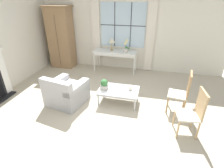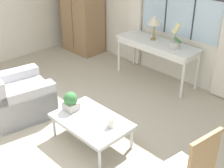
% 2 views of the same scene
% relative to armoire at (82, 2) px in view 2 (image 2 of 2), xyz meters
% --- Properties ---
extents(ground_plane, '(14.00, 14.00, 0.00)m').
position_rel_armoire_xyz_m(ground_plane, '(2.28, -2.66, -1.13)').
color(ground_plane, '#B2A893').
extents(wall_back_windowed, '(7.20, 0.14, 2.80)m').
position_rel_armoire_xyz_m(wall_back_windowed, '(2.28, 0.36, 0.27)').
color(wall_back_windowed, silver).
rests_on(wall_back_windowed, ground_plane).
extents(armoire, '(0.93, 0.64, 2.25)m').
position_rel_armoire_xyz_m(armoire, '(0.00, 0.00, 0.00)').
color(armoire, '#93704C').
rests_on(armoire, ground_plane).
extents(console_table, '(1.57, 0.53, 0.75)m').
position_rel_armoire_xyz_m(console_table, '(2.08, 0.02, -0.46)').
color(console_table, white).
rests_on(console_table, ground_plane).
extents(table_lamp, '(0.25, 0.25, 0.46)m').
position_rel_armoire_xyz_m(table_lamp, '(1.95, 0.06, -0.02)').
color(table_lamp, '#9E7F47').
rests_on(table_lamp, console_table).
extents(potted_orchid, '(0.22, 0.18, 0.46)m').
position_rel_armoire_xyz_m(potted_orchid, '(2.48, -0.01, -0.19)').
color(potted_orchid, '#BCB7AD').
rests_on(potted_orchid, console_table).
extents(armchair_upholstered, '(1.03, 1.03, 0.80)m').
position_rel_armoire_xyz_m(armchair_upholstered, '(1.33, -2.44, -0.84)').
color(armchair_upholstered, '#B2B2B7').
rests_on(armchair_upholstered, ground_plane).
extents(coffee_table, '(1.04, 0.68, 0.37)m').
position_rel_armoire_xyz_m(coffee_table, '(2.66, -2.09, -0.79)').
color(coffee_table, silver).
rests_on(coffee_table, ground_plane).
extents(potted_plant_small, '(0.19, 0.19, 0.27)m').
position_rel_armoire_xyz_m(potted_plant_small, '(2.28, -2.13, -0.62)').
color(potted_plant_small, '#BCB7AD').
rests_on(potted_plant_small, coffee_table).
extents(pillar_candle, '(0.12, 0.12, 0.13)m').
position_rel_armoire_xyz_m(pillar_candle, '(2.95, -2.01, -0.70)').
color(pillar_candle, silver).
rests_on(pillar_candle, coffee_table).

